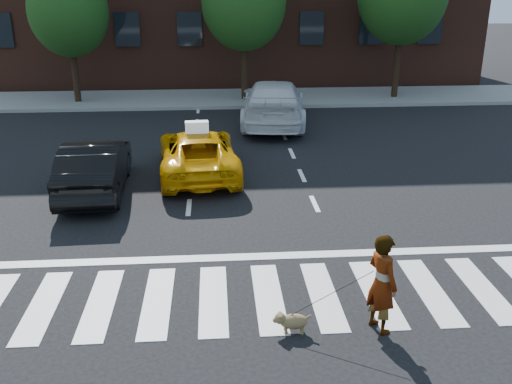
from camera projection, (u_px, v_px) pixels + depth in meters
ground at (269, 297)px, 10.33m from camera, size 120.00×120.00×0.00m
crosswalk at (269, 297)px, 10.33m from camera, size 13.00×2.40×0.01m
stop_line at (261, 256)px, 11.82m from camera, size 12.00×0.30×0.01m
sidewalk_far at (233, 98)px, 26.61m from camera, size 30.00×4.00×0.15m
tree_left at (68, 1)px, 24.10m from camera, size 3.39×3.38×6.50m
taxi at (198, 152)px, 16.53m from camera, size 2.51×4.83×1.30m
black_sedan at (95, 167)px, 15.12m from camera, size 1.67×4.34×1.41m
white_suv at (274, 103)px, 22.02m from camera, size 3.03×6.08×1.70m
woman at (382, 283)px, 9.12m from camera, size 0.63×0.73×1.70m
dog at (291, 321)px, 9.25m from camera, size 0.64×0.25×0.36m
taxi_sign at (197, 127)px, 16.05m from camera, size 0.67×0.33×0.32m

